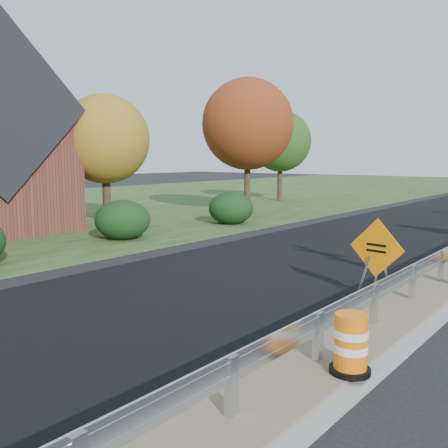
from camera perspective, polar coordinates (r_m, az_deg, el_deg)
The scene contains 10 objects.
ground at distance 12.94m, azimuth 23.44°, elevation -6.87°, with size 140.00×140.00×0.00m, color black.
grass_verge_near at distance 35.23m, azimuth -11.93°, elevation 2.45°, with size 30.00×120.00×0.03m, color #233F1B.
milled_overlay at distance 23.62m, azimuth 19.72°, elevation -0.34°, with size 7.20×120.00×0.01m, color black.
hedge_mid at distance 19.24m, azimuth -11.50°, elevation 0.50°, with size 2.09×2.09×1.52m, color black.
hedge_north at distance 23.18m, azimuth 0.80°, elevation 1.84°, with size 2.09×2.09×1.52m, color black.
tree_near_yellow at distance 23.09m, azimuth -13.46°, elevation 9.38°, with size 3.96×3.96×5.88m.
tree_near_red at distance 27.51m, azimuth 2.72°, elevation 11.31°, with size 4.95×4.95×7.35m.
tree_near_back at distance 35.77m, azimuth 6.46°, elevation 9.37°, with size 4.29×4.29×6.37m.
caution_sign at distance 11.52m, azimuth 16.91°, elevation -5.97°, with size 1.29×0.54×1.79m.
barrel_median_near at distance 7.04m, azimuth 14.28°, elevation -13.24°, with size 0.55×0.55×0.81m.
Camera 1 is at (3.24, -12.14, 3.10)m, focal length 40.00 mm.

